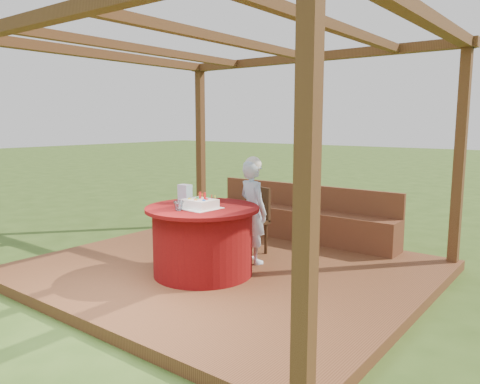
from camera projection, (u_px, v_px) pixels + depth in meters
name	position (u px, v px, depth m)	size (l,w,h in m)	color
ground	(228.00, 275.00, 5.72)	(60.00, 60.00, 0.00)	#324F1A
deck	(228.00, 270.00, 5.71)	(4.50, 4.00, 0.12)	brown
pergola	(227.00, 73.00, 5.36)	(4.50, 4.00, 2.72)	brown
bench	(300.00, 221.00, 7.01)	(3.00, 0.42, 0.80)	brown
table	(203.00, 240.00, 5.34)	(1.29, 1.29, 0.79)	maroon
chair	(252.00, 216.00, 6.22)	(0.51, 0.51, 0.88)	#372211
elderly_woman	(253.00, 209.00, 5.76)	(0.54, 0.45, 1.32)	#9CC2E8
birthday_cake	(200.00, 204.00, 5.18)	(0.41, 0.41, 0.18)	white
gift_bag	(185.00, 194.00, 5.53)	(0.15, 0.10, 0.22)	#C37EB4
drinking_glass	(179.00, 206.00, 5.06)	(0.11, 0.11, 0.10)	white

